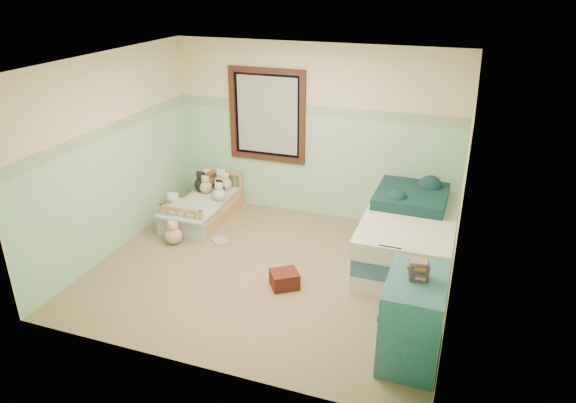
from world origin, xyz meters
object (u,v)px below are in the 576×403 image
(plush_floor_tan, at_px, (174,236))
(red_pillow, at_px, (284,279))
(floor_book, at_px, (220,241))
(toddler_bed_frame, at_px, (204,214))
(dresser, at_px, (413,318))
(twin_bed_frame, at_px, (408,250))
(plush_floor_cream, at_px, (174,209))

(plush_floor_tan, distance_m, red_pillow, 1.82)
(plush_floor_tan, xyz_separation_m, floor_book, (0.56, 0.25, -0.10))
(plush_floor_tan, bearing_deg, toddler_bed_frame, 88.39)
(red_pillow, distance_m, floor_book, 1.41)
(dresser, height_order, floor_book, dresser)
(twin_bed_frame, relative_size, dresser, 2.44)
(twin_bed_frame, bearing_deg, plush_floor_cream, 179.34)
(toddler_bed_frame, distance_m, floor_book, 0.78)
(plush_floor_cream, xyz_separation_m, plush_floor_tan, (0.41, -0.70, -0.02))
(floor_book, bearing_deg, red_pillow, 8.13)
(toddler_bed_frame, xyz_separation_m, floor_book, (0.53, -0.57, -0.07))
(toddler_bed_frame, relative_size, twin_bed_frame, 0.64)
(toddler_bed_frame, xyz_separation_m, plush_floor_tan, (-0.02, -0.82, 0.03))
(plush_floor_tan, xyz_separation_m, dresser, (3.28, -1.21, 0.31))
(plush_floor_cream, bearing_deg, plush_floor_tan, -59.49)
(red_pillow, height_order, floor_book, red_pillow)
(dresser, bearing_deg, red_pillow, 154.70)
(plush_floor_cream, relative_size, plush_floor_tan, 1.21)
(red_pillow, bearing_deg, floor_book, 148.18)
(plush_floor_tan, bearing_deg, dresser, -20.26)
(twin_bed_frame, xyz_separation_m, floor_book, (-2.45, -0.41, -0.10))
(red_pillow, bearing_deg, plush_floor_cream, 151.24)
(floor_book, bearing_deg, plush_floor_tan, -115.58)
(twin_bed_frame, bearing_deg, dresser, -81.63)
(twin_bed_frame, xyz_separation_m, dresser, (0.28, -1.87, 0.31))
(red_pillow, bearing_deg, dresser, -25.30)
(twin_bed_frame, height_order, dresser, dresser)
(dresser, relative_size, floor_book, 3.55)
(plush_floor_tan, bearing_deg, plush_floor_cream, 120.51)
(toddler_bed_frame, height_order, twin_bed_frame, twin_bed_frame)
(twin_bed_frame, bearing_deg, red_pillow, -137.42)
(plush_floor_cream, relative_size, red_pillow, 0.90)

